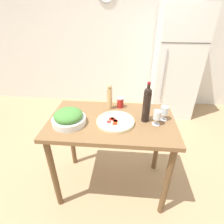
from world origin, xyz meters
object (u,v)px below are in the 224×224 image
Objects in this scene: salad_bowl at (69,118)px; pepper_mill at (110,97)px; wine_glass_far at (164,111)px; salt_canister at (120,102)px; refrigerator at (176,65)px; wine_glass_near at (157,116)px; wine_bottle at (147,104)px; homemade_pizza at (116,121)px.

pepper_mill is at bearing 42.42° from salad_bowl.
wine_glass_far is 1.25× the size of salt_canister.
salt_canister is (-0.91, -1.58, 0.01)m from refrigerator.
wine_glass_near reaches higher than salt_canister.
salad_bowl is (-0.33, -0.30, -0.06)m from pepper_mill.
salad_bowl is at bearing -170.75° from wine_glass_far.
wine_glass_near is at bearing -29.22° from wine_bottle.
pepper_mill reaches higher than wine_glass_near.
wine_glass_far is at bearing -17.88° from pepper_mill.
wine_bottle is at bearing 12.35° from homemade_pizza.
salad_bowl is 0.86× the size of homemade_pizza.
wine_glass_far is 0.46m from salt_canister.
pepper_mill is (-1.02, -1.62, 0.09)m from refrigerator.
refrigerator is 5.46× the size of homemade_pizza.
homemade_pizza is at bearing -168.14° from wine_glass_far.
refrigerator is 6.32× the size of salad_bowl.
wine_glass_near is 0.44m from salt_canister.
refrigerator reaches higher than wine_bottle.
wine_glass_near is 0.40× the size of homemade_pizza.
homemade_pizza is (-0.27, -0.06, -0.16)m from wine_bottle.
pepper_mill is (-0.34, 0.20, -0.05)m from wine_bottle.
wine_glass_near reaches higher than homemade_pizza.
refrigerator reaches higher than salad_bowl.
wine_glass_far is 0.46× the size of salad_bowl.
wine_bottle is at bearing -110.31° from refrigerator.
wine_glass_far is 0.86m from salad_bowl.
pepper_mill reaches higher than salt_canister.
refrigerator is at bearing 60.06° from salt_canister.
refrigerator is at bearing 54.94° from salad_bowl.
wine_bottle is 0.69m from salad_bowl.
wine_bottle is at bearing 150.78° from wine_glass_near.
salad_bowl is (-0.85, -0.14, -0.03)m from wine_glass_far.
homemade_pizza is (0.41, 0.05, -0.05)m from salad_bowl.
pepper_mill is at bearing -122.14° from refrigerator.
wine_bottle reaches higher than wine_glass_far.
wine_glass_far is (0.08, 0.09, 0.00)m from wine_glass_near.
salt_canister is (-0.33, 0.29, -0.03)m from wine_glass_near.
refrigerator is 17.25× the size of salt_canister.
homemade_pizza is at bearing -95.52° from salt_canister.
pepper_mill is at bearing 150.20° from wine_glass_near.
refrigerator is at bearing 63.42° from homemade_pizza.
homemade_pizza is 0.30m from salt_canister.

